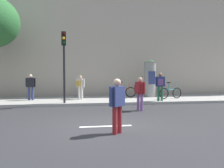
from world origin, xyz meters
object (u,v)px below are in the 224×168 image
object	(u,v)px
bicycle_upright	(171,93)
pedestrian_with_bag	(117,101)
pedestrian_in_red_top	(160,84)
pedestrian_near_pole	(31,85)
traffic_light	(64,55)
bicycle_leaning	(123,92)
pedestrian_in_light_jacket	(140,91)
pedestrian_with_backpack	(80,85)
poster_column	(150,78)

from	to	relation	value
bicycle_upright	pedestrian_with_bag	bearing A→B (deg)	-123.23
pedestrian_in_red_top	pedestrian_near_pole	size ratio (longest dim) A/B	1.06
traffic_light	bicycle_leaning	size ratio (longest dim) A/B	2.28
pedestrian_in_light_jacket	pedestrian_with_backpack	world-z (taller)	pedestrian_with_backpack
traffic_light	pedestrian_with_backpack	xyz separation A→B (m)	(0.90, 1.82, -1.76)
pedestrian_in_light_jacket	bicycle_upright	size ratio (longest dim) A/B	0.94
pedestrian_with_bag	pedestrian_with_backpack	size ratio (longest dim) A/B	1.08
pedestrian_in_light_jacket	pedestrian_with_backpack	distance (m)	4.95
traffic_light	pedestrian_with_backpack	world-z (taller)	traffic_light
bicycle_upright	poster_column	bearing A→B (deg)	120.90
pedestrian_with_bag	bicycle_leaning	xyz separation A→B (m)	(1.95, 8.74, -0.43)
pedestrian_with_backpack	bicycle_leaning	world-z (taller)	pedestrian_with_backpack
pedestrian_near_pole	pedestrian_with_bag	bearing A→B (deg)	-63.14
poster_column	pedestrian_in_red_top	xyz separation A→B (m)	(-0.18, -2.54, -0.34)
pedestrian_near_pole	pedestrian_in_red_top	bearing A→B (deg)	-11.56
bicycle_leaning	bicycle_upright	world-z (taller)	same
pedestrian_with_bag	pedestrian_in_red_top	distance (m)	7.44
traffic_light	poster_column	xyz separation A→B (m)	(5.86, 2.73, -1.32)
traffic_light	pedestrian_in_light_jacket	world-z (taller)	traffic_light
pedestrian_in_light_jacket	bicycle_upright	world-z (taller)	pedestrian_in_light_jacket
pedestrian_with_bag	bicycle_upright	distance (m)	8.89
pedestrian_with_backpack	pedestrian_in_light_jacket	bearing A→B (deg)	-55.34
pedestrian_in_light_jacket	traffic_light	bearing A→B (deg)	148.80
bicycle_upright	bicycle_leaning	bearing A→B (deg)	155.77
pedestrian_with_backpack	traffic_light	bearing A→B (deg)	-116.38
poster_column	pedestrian_with_backpack	size ratio (longest dim) A/B	1.75
pedestrian_in_red_top	pedestrian_near_pole	xyz separation A→B (m)	(-7.83, 1.60, -0.07)
poster_column	bicycle_leaning	size ratio (longest dim) A/B	1.55
pedestrian_in_light_jacket	pedestrian_in_red_top	xyz separation A→B (m)	(1.96, 2.44, 0.20)
bicycle_upright	traffic_light	bearing A→B (deg)	-169.87
pedestrian_with_backpack	poster_column	bearing A→B (deg)	10.45
traffic_light	pedestrian_near_pole	distance (m)	3.30
poster_column	bicycle_upright	bearing A→B (deg)	-59.10
poster_column	pedestrian_in_light_jacket	xyz separation A→B (m)	(-2.15, -4.98, -0.53)
traffic_light	bicycle_leaning	world-z (taller)	traffic_light
pedestrian_in_light_jacket	pedestrian_in_red_top	distance (m)	3.14
traffic_light	pedestrian_in_red_top	xyz separation A→B (m)	(5.68, 0.20, -1.66)
pedestrian_in_light_jacket	bicycle_leaning	distance (m)	4.79
traffic_light	poster_column	world-z (taller)	traffic_light
pedestrian_in_light_jacket	bicycle_leaning	size ratio (longest dim) A/B	0.94
poster_column	pedestrian_with_backpack	xyz separation A→B (m)	(-4.96, -0.91, -0.44)
traffic_light	pedestrian_in_red_top	bearing A→B (deg)	1.97
bicycle_leaning	pedestrian_with_bag	bearing A→B (deg)	-102.56
pedestrian_with_bag	pedestrian_in_red_top	world-z (taller)	pedestrian_in_red_top
pedestrian_near_pole	bicycle_leaning	world-z (taller)	pedestrian_near_pole
pedestrian_in_light_jacket	pedestrian_near_pole	bearing A→B (deg)	145.41
bicycle_upright	pedestrian_with_backpack	bearing A→B (deg)	174.08
traffic_light	pedestrian_with_bag	xyz separation A→B (m)	(1.91, -6.22, -1.86)
poster_column	pedestrian_with_bag	distance (m)	9.80
pedestrian_in_red_top	pedestrian_near_pole	distance (m)	7.99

